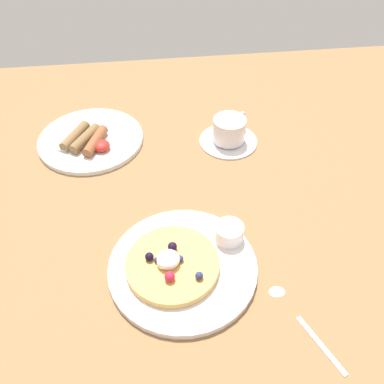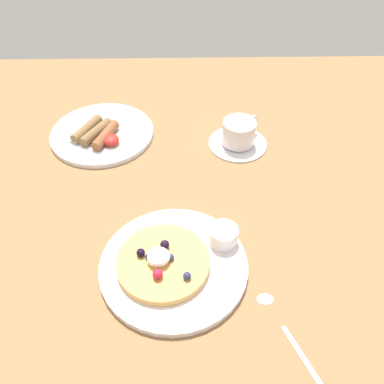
{
  "view_description": "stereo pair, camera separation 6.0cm",
  "coord_description": "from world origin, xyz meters",
  "px_view_note": "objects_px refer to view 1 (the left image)",
  "views": [
    {
      "loc": [
        -0.05,
        -0.57,
        0.61
      ],
      "look_at": [
        0.02,
        -0.0,
        0.04
      ],
      "focal_mm": 38.57,
      "sensor_mm": 36.0,
      "label": 1
    },
    {
      "loc": [
        0.01,
        -0.58,
        0.61
      ],
      "look_at": [
        0.02,
        -0.0,
        0.04
      ],
      "focal_mm": 38.57,
      "sensor_mm": 36.0,
      "label": 2
    }
  ],
  "objects_px": {
    "teaspoon": "(294,312)",
    "coffee_saucer": "(228,140)",
    "pancake_plate": "(183,267)",
    "syrup_ramekin": "(229,233)",
    "breakfast_plate": "(91,140)",
    "coffee_cup": "(230,129)"
  },
  "relations": [
    {
      "from": "coffee_saucer",
      "to": "teaspoon",
      "type": "bearing_deg",
      "value": -87.16
    },
    {
      "from": "syrup_ramekin",
      "to": "coffee_saucer",
      "type": "xyz_separation_m",
      "value": [
        0.06,
        0.3,
        -0.03
      ]
    },
    {
      "from": "teaspoon",
      "to": "coffee_saucer",
      "type": "bearing_deg",
      "value": 92.84
    },
    {
      "from": "breakfast_plate",
      "to": "syrup_ramekin",
      "type": "bearing_deg",
      "value": -51.89
    },
    {
      "from": "pancake_plate",
      "to": "coffee_saucer",
      "type": "height_order",
      "value": "pancake_plate"
    },
    {
      "from": "pancake_plate",
      "to": "coffee_cup",
      "type": "distance_m",
      "value": 0.38
    },
    {
      "from": "breakfast_plate",
      "to": "coffee_cup",
      "type": "bearing_deg",
      "value": -7.06
    },
    {
      "from": "pancake_plate",
      "to": "breakfast_plate",
      "type": "xyz_separation_m",
      "value": [
        -0.18,
        0.39,
        -0.0
      ]
    },
    {
      "from": "pancake_plate",
      "to": "breakfast_plate",
      "type": "height_order",
      "value": "pancake_plate"
    },
    {
      "from": "syrup_ramekin",
      "to": "pancake_plate",
      "type": "bearing_deg",
      "value": -151.87
    },
    {
      "from": "syrup_ramekin",
      "to": "breakfast_plate",
      "type": "height_order",
      "value": "syrup_ramekin"
    },
    {
      "from": "coffee_saucer",
      "to": "pancake_plate",
      "type": "bearing_deg",
      "value": -112.9
    },
    {
      "from": "syrup_ramekin",
      "to": "breakfast_plate",
      "type": "distance_m",
      "value": 0.44
    },
    {
      "from": "breakfast_plate",
      "to": "coffee_cup",
      "type": "relative_size",
      "value": 2.77
    },
    {
      "from": "coffee_cup",
      "to": "teaspoon",
      "type": "bearing_deg",
      "value": -87.31
    },
    {
      "from": "syrup_ramekin",
      "to": "teaspoon",
      "type": "bearing_deg",
      "value": -62.61
    },
    {
      "from": "syrup_ramekin",
      "to": "coffee_cup",
      "type": "bearing_deg",
      "value": 79.07
    },
    {
      "from": "teaspoon",
      "to": "pancake_plate",
      "type": "bearing_deg",
      "value": 148.18
    },
    {
      "from": "syrup_ramekin",
      "to": "coffee_saucer",
      "type": "bearing_deg",
      "value": 79.25
    },
    {
      "from": "pancake_plate",
      "to": "teaspoon",
      "type": "bearing_deg",
      "value": -31.82
    },
    {
      "from": "pancake_plate",
      "to": "syrup_ramekin",
      "type": "bearing_deg",
      "value": 28.13
    },
    {
      "from": "coffee_cup",
      "to": "teaspoon",
      "type": "xyz_separation_m",
      "value": [
        0.02,
        -0.46,
        -0.03
      ]
    }
  ]
}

